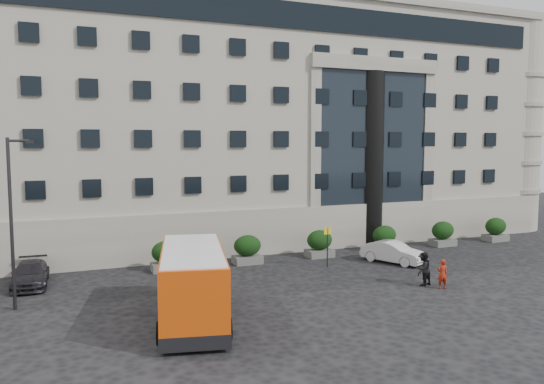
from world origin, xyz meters
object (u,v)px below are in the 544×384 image
(pedestrian_b, at_px, (424,269))
(pedestrian_c, at_px, (424,268))
(parked_car_c, at_px, (30,274))
(white_taxi, at_px, (393,252))
(hedge_d, at_px, (384,238))
(hedge_b, at_px, (247,249))
(hedge_c, at_px, (320,243))
(hedge_e, at_px, (443,234))
(street_lamp, at_px, (12,217))
(bus_stop_sign, at_px, (328,240))
(minibus, at_px, (193,282))
(hedge_f, at_px, (496,229))
(red_truck, at_px, (31,229))
(hedge_a, at_px, (166,256))
(pedestrian_a, at_px, (442,274))

(pedestrian_b, distance_m, pedestrian_c, 0.23)
(parked_car_c, relative_size, white_taxi, 1.06)
(hedge_d, bearing_deg, hedge_b, 180.00)
(hedge_c, bearing_deg, hedge_e, 0.00)
(hedge_b, bearing_deg, pedestrian_b, -50.15)
(street_lamp, relative_size, bus_stop_sign, 3.17)
(hedge_b, distance_m, pedestrian_c, 11.10)
(pedestrian_b, bearing_deg, white_taxi, -117.70)
(minibus, bearing_deg, pedestrian_b, 16.82)
(hedge_e, bearing_deg, hedge_f, 0.00)
(hedge_c, height_order, red_truck, red_truck)
(pedestrian_c, bearing_deg, hedge_b, -74.61)
(hedge_a, distance_m, street_lamp, 9.89)
(bus_stop_sign, distance_m, pedestrian_b, 6.47)
(white_taxi, bearing_deg, hedge_f, -10.54)
(pedestrian_b, bearing_deg, street_lamp, -20.50)
(pedestrian_b, bearing_deg, minibus, -5.73)
(hedge_a, bearing_deg, pedestrian_a, -36.36)
(hedge_b, relative_size, pedestrian_b, 1.00)
(hedge_d, height_order, hedge_f, same)
(red_truck, distance_m, pedestrian_a, 28.85)
(hedge_c, bearing_deg, pedestrian_b, -77.22)
(pedestrian_a, bearing_deg, pedestrian_b, -48.99)
(pedestrian_a, distance_m, pedestrian_c, 1.14)
(bus_stop_sign, xyz_separation_m, red_truck, (-17.40, 13.39, -0.27))
(street_lamp, height_order, white_taxi, street_lamp)
(hedge_b, xyz_separation_m, hedge_f, (20.80, 0.00, 0.00))
(hedge_e, distance_m, street_lamp, 29.34)
(hedge_d, bearing_deg, hedge_e, 0.00)
(hedge_a, height_order, minibus, minibus)
(red_truck, bearing_deg, bus_stop_sign, -23.14)
(hedge_e, relative_size, bus_stop_sign, 0.73)
(hedge_d, relative_size, white_taxi, 0.44)
(pedestrian_a, height_order, pedestrian_c, pedestrian_c)
(parked_car_c, bearing_deg, pedestrian_a, -21.45)
(hedge_f, xyz_separation_m, parked_car_c, (-33.50, -0.54, -0.29))
(hedge_e, bearing_deg, hedge_d, 180.00)
(minibus, xyz_separation_m, pedestrian_c, (13.17, 1.15, -0.88))
(hedge_a, relative_size, bus_stop_sign, 0.73)
(hedge_b, bearing_deg, hedge_d, 0.00)
(street_lamp, relative_size, minibus, 0.99)
(street_lamp, height_order, pedestrian_a, street_lamp)
(hedge_b, xyz_separation_m, hedge_e, (15.60, 0.00, 0.00))
(hedge_e, bearing_deg, pedestrian_b, -134.68)
(hedge_c, height_order, pedestrian_a, hedge_c)
(minibus, bearing_deg, bus_stop_sign, 45.98)
(hedge_f, height_order, white_taxi, hedge_f)
(hedge_b, distance_m, bus_stop_sign, 5.19)
(hedge_b, relative_size, pedestrian_c, 1.04)
(hedge_d, relative_size, hedge_f, 1.00)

